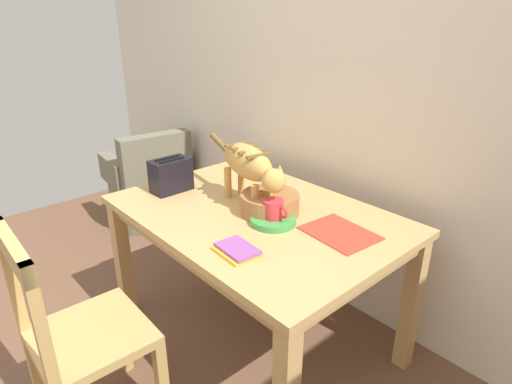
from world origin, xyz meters
name	(u,v)px	position (x,y,z in m)	size (l,w,h in m)	color
wall_rear	(353,86)	(0.00, 1.86, 1.25)	(5.04, 0.11, 2.50)	silver
dining_table	(256,228)	(-0.02, 1.21, 0.65)	(1.33, 0.93, 0.74)	tan
cat	(250,165)	(-0.08, 1.23, 0.95)	(0.65, 0.21, 0.30)	tan
saucer_bowl	(273,220)	(0.12, 1.19, 0.75)	(0.20, 0.20, 0.03)	green
coffee_mug	(274,209)	(0.12, 1.19, 0.81)	(0.13, 0.09, 0.08)	red
magazine	(340,233)	(0.37, 1.33, 0.74)	(0.29, 0.23, 0.01)	red
book_stack	(236,250)	(0.21, 0.90, 0.75)	(0.18, 0.14, 0.03)	#F7AA2F
wicker_basket	(270,203)	(0.03, 1.25, 0.79)	(0.27, 0.27, 0.10)	#996539
toaster	(171,175)	(-0.51, 1.06, 0.83)	(0.12, 0.20, 0.18)	black
wooden_chair_near	(79,336)	(-0.10, 0.36, 0.45)	(0.43, 0.43, 0.93)	tan
wicker_armchair	(149,190)	(-1.63, 1.49, 0.27)	(0.63, 0.64, 0.78)	#6E6B57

